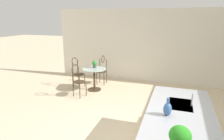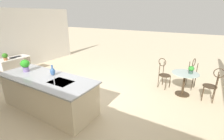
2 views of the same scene
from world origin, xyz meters
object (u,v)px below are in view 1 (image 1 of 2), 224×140
Objects in this scene: potted_plant_counter_far at (180,139)px; chair_near_window at (78,79)px; potted_plant_on_table at (95,64)px; chair_by_island at (77,71)px; vase_on_counter at (167,109)px; bistro_table at (94,77)px; chair_toward_desk at (102,68)px.

chair_near_window is at bearing -137.32° from potted_plant_counter_far.
potted_plant_counter_far reaches higher than potted_plant_on_table.
chair_by_island is (-0.83, -0.46, 0.00)m from chair_near_window.
vase_on_counter reaches higher than chair_by_island.
bistro_table is 0.45m from potted_plant_on_table.
potted_plant_counter_far is at bearing 30.21° from chair_toward_desk.
chair_near_window is 0.95m from chair_by_island.
bistro_table is at bearing -139.82° from vase_on_counter.
chair_near_window is 3.62× the size of vase_on_counter.
potted_plant_counter_far reaches higher than bistro_table.
chair_by_island is 0.93m from chair_toward_desk.
potted_plant_counter_far is 1.18× the size of vase_on_counter.
chair_near_window is at bearing -13.39° from potted_plant_on_table.
vase_on_counter is (2.27, 2.75, 0.46)m from chair_near_window.
chair_near_window and chair_by_island have the same top height.
chair_by_island reaches higher than bistro_table.
chair_toward_desk reaches higher than bistro_table.
bistro_table is 0.75m from chair_near_window.
chair_toward_desk is 4.52m from vase_on_counter.
chair_by_island is at bearing -89.43° from potted_plant_on_table.
potted_plant_counter_far is (4.63, 2.70, 0.54)m from chair_toward_desk.
chair_by_island is 5.27m from potted_plant_counter_far.
vase_on_counter is at bearing 50.41° from chair_near_window.
chair_near_window is at bearing -18.59° from bistro_table.
bistro_table is 3.36× the size of potted_plant_on_table.
potted_plant_counter_far is (3.87, 2.69, 0.67)m from bistro_table.
potted_plant_on_table is at bearing -145.78° from potted_plant_counter_far.
chair_near_window is 3.59m from vase_on_counter.
chair_near_window reaches higher than bistro_table.
chair_near_window is 1.48m from chair_toward_desk.
chair_toward_desk reaches higher than potted_plant_on_table.
chair_by_island is 4.48m from vase_on_counter.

